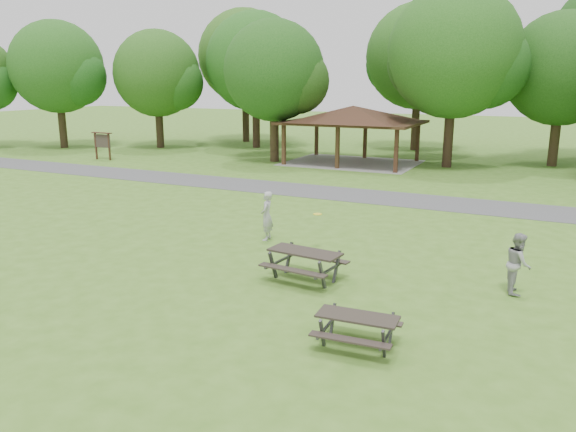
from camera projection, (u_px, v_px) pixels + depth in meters
The scene contains 17 objects.
ground at pixel (187, 293), 14.60m from camera, with size 160.00×160.00×0.00m, color #447421.
asphalt_path at pixel (360, 195), 26.84m from camera, with size 120.00×3.20×0.02m, color #4A4A4D.
pavilion at pixel (353, 116), 36.55m from camera, with size 8.60×7.01×3.76m.
notice_board at pixel (102, 141), 38.51m from camera, with size 1.60×0.30×1.88m.
tree_row_a at pixel (58, 70), 44.23m from camera, with size 7.56×7.20×9.97m.
tree_row_b at pixel (158, 76), 44.44m from camera, with size 7.14×6.80×9.28m.
tree_row_c at pixel (257, 65), 44.32m from camera, with size 8.19×7.80×10.67m.
tree_row_d at pixel (275, 74), 36.70m from camera, with size 6.93×6.60×9.27m.
tree_row_e at pixel (456, 56), 33.98m from camera, with size 8.40×8.00×11.02m.
tree_row_f at pixel (564, 72), 34.72m from camera, with size 7.35×7.00×9.55m.
tree_deep_a at pixel (246, 59), 48.51m from camera, with size 8.40×8.00×11.38m.
tree_deep_b at pixel (420, 59), 42.64m from camera, with size 8.40×8.00×11.13m.
picnic_table_middle at pixel (305, 258), 15.41m from camera, with size 2.16×1.81×0.87m.
picnic_table_far at pixel (357, 323), 11.55m from camera, with size 1.75×1.44×0.72m.
frisbee_in_flight at pixel (318, 214), 17.97m from camera, with size 0.28×0.28×0.02m.
frisbee_thrower at pixel (267, 216), 19.27m from camera, with size 0.62×0.41×1.71m, color #ABABAE.
frisbee_catcher at pixel (518, 263), 14.46m from camera, with size 0.78×0.61×1.60m, color #969698.
Camera 1 is at (8.37, -11.18, 5.42)m, focal length 35.00 mm.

